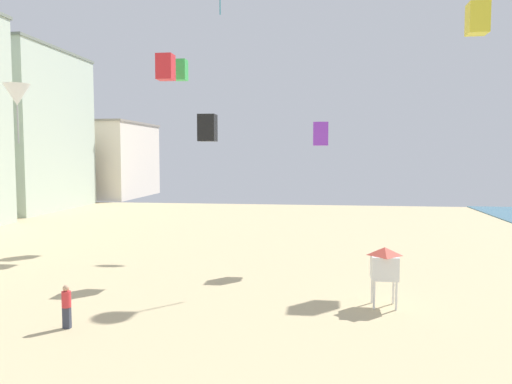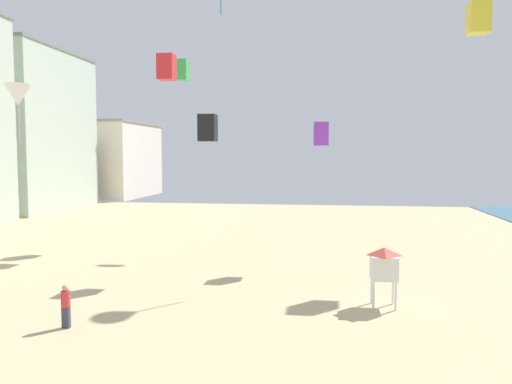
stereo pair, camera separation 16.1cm
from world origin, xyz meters
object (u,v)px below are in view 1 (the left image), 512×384
Objects in this scene: kite_green_box at (180,70)px; kite_black_box at (207,128)px; kite_flyer at (66,304)px; kite_white_delta at (17,95)px; kite_red_box at (166,67)px; kite_purple_box at (321,134)px; kite_yellow_box at (478,18)px; lifeguard_stand at (384,264)px.

kite_black_box is (4.47, -10.34, -4.88)m from kite_green_box.
kite_black_box is at bearing -66.62° from kite_green_box.
kite_green_box is 1.05× the size of kite_black_box.
kite_flyer is 23.20m from kite_green_box.
kite_white_delta is (-7.32, 8.67, 8.80)m from kite_flyer.
kite_red_box is 0.54× the size of kite_white_delta.
kite_purple_box is 12.48m from kite_red_box.
kite_green_box is 12.27m from kite_black_box.
kite_white_delta is (-10.47, -0.90, 1.83)m from kite_black_box.
kite_red_box is at bearing -168.60° from kite_flyer.
kite_yellow_box reaches higher than kite_green_box.
kite_yellow_box is 19.84m from kite_red_box.
kite_yellow_box is 0.99× the size of kite_red_box.
kite_purple_box is at bearing -21.36° from kite_red_box.
lifeguard_stand is 16.20m from kite_yellow_box.
kite_green_box reaches higher than kite_flyer.
kite_purple_box is 10.82m from kite_yellow_box.
kite_purple_box is 0.94× the size of kite_black_box.
lifeguard_stand is 1.68× the size of kite_green_box.
kite_black_box reaches higher than kite_flyer.
kite_green_box is at bearing -169.87° from kite_flyer.
kite_purple_box is 0.79× the size of kite_yellow_box.
kite_yellow_box is at bearing 9.98° from kite_white_delta.
kite_green_box is (-10.54, 7.21, 5.11)m from kite_purple_box.
lifeguard_stand is 1.46× the size of kite_red_box.
kite_white_delta reaches higher than lifeguard_stand.
kite_flyer is 1.13× the size of kite_black_box.
lifeguard_stand is at bearing -12.71° from kite_white_delta.
kite_flyer is 0.95× the size of kite_yellow_box.
kite_black_box reaches higher than kite_purple_box.
kite_flyer is at bearing -86.23° from kite_green_box.
kite_white_delta reaches higher than kite_black_box.
kite_flyer is 14.36m from kite_white_delta.
kite_purple_box is 17.15m from kite_white_delta.
kite_green_box reaches higher than lifeguard_stand.
lifeguard_stand is 21.31m from kite_white_delta.
kite_black_box is (4.65, -7.31, -4.59)m from kite_red_box.
kite_flyer is at bearing -126.03° from kite_purple_box.
kite_white_delta is at bearing -118.12° from kite_green_box.
kite_red_box is (-10.72, 4.19, 4.82)m from kite_purple_box.
kite_red_box is at bearing 169.01° from kite_yellow_box.
kite_flyer is 17.08m from kite_purple_box.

